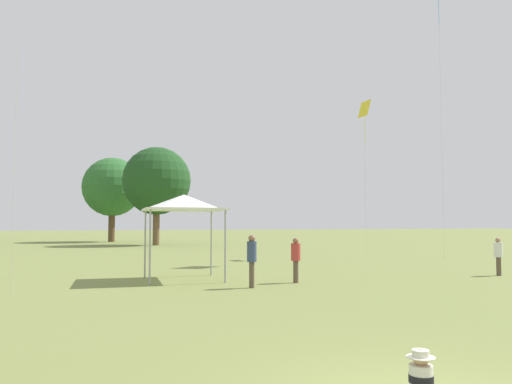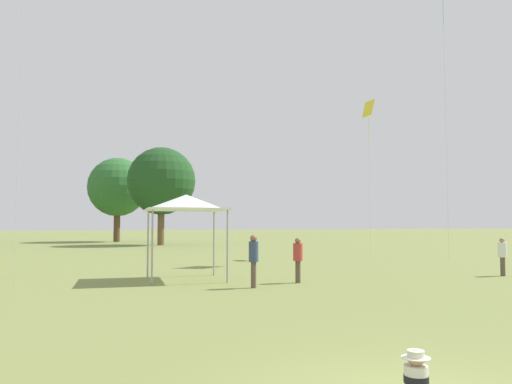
# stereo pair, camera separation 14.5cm
# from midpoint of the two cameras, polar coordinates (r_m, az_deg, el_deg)

# --- Properties ---
(seated_toddler) EXTENTS (0.38, 0.49, 0.62)m
(seated_toddler) POSITION_cam_midpoint_polar(r_m,az_deg,el_deg) (6.93, 18.34, -19.53)
(seated_toddler) COLOR #383D56
(seated_toddler) RESTS_ON ground
(person_standing_0) EXTENTS (0.49, 0.49, 1.65)m
(person_standing_0) POSITION_cam_midpoint_polar(r_m,az_deg,el_deg) (18.57, 5.03, -7.30)
(person_standing_0) COLOR brown
(person_standing_0) RESTS_ON ground
(person_standing_2) EXTENTS (0.34, 0.34, 1.79)m
(person_standing_2) POSITION_cam_midpoint_polar(r_m,az_deg,el_deg) (17.06, -0.04, -7.30)
(person_standing_2) COLOR brown
(person_standing_2) RESTS_ON ground
(person_standing_3) EXTENTS (0.49, 0.49, 1.58)m
(person_standing_3) POSITION_cam_midpoint_polar(r_m,az_deg,el_deg) (23.29, 26.49, -6.29)
(person_standing_3) COLOR brown
(person_standing_3) RESTS_ON ground
(canopy_tent) EXTENTS (3.20, 3.20, 3.30)m
(canopy_tent) POSITION_cam_midpoint_polar(r_m,az_deg,el_deg) (19.62, -7.79, -1.26)
(canopy_tent) COLOR white
(canopy_tent) RESTS_ON ground
(kite_2) EXTENTS (0.33, 1.10, 10.14)m
(kite_2) POSITION_cam_midpoint_polar(r_m,az_deg,el_deg) (33.54, 12.85, 8.86)
(kite_2) COLOR yellow
(kite_2) RESTS_ON ground
(distant_tree_0) EXTENTS (6.73, 6.73, 9.72)m
(distant_tree_0) POSITION_cam_midpoint_polar(r_m,az_deg,el_deg) (50.45, -10.67, 1.21)
(distant_tree_0) COLOR brown
(distant_tree_0) RESTS_ON ground
(distant_tree_3) EXTENTS (6.85, 6.85, 9.82)m
(distant_tree_3) POSITION_cam_midpoint_polar(r_m,az_deg,el_deg) (60.59, -15.48, 0.53)
(distant_tree_3) COLOR brown
(distant_tree_3) RESTS_ON ground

